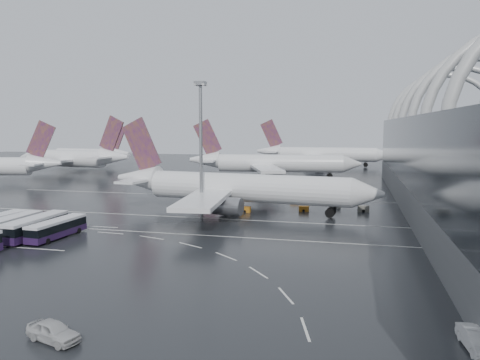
% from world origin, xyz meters
% --- Properties ---
extents(ground, '(420.00, 420.00, 0.00)m').
position_xyz_m(ground, '(0.00, 0.00, 0.00)').
color(ground, black).
rests_on(ground, ground).
extents(lane_marking_near, '(120.00, 0.25, 0.01)m').
position_xyz_m(lane_marking_near, '(0.00, -2.00, 0.01)').
color(lane_marking_near, silver).
rests_on(lane_marking_near, ground).
extents(lane_marking_mid, '(120.00, 0.25, 0.01)m').
position_xyz_m(lane_marking_mid, '(0.00, 12.00, 0.01)').
color(lane_marking_mid, silver).
rests_on(lane_marking_mid, ground).
extents(lane_marking_far, '(120.00, 0.25, 0.01)m').
position_xyz_m(lane_marking_far, '(0.00, 40.00, 0.01)').
color(lane_marking_far, silver).
rests_on(lane_marking_far, ground).
extents(bus_bay_line_north, '(28.00, 0.25, 0.01)m').
position_xyz_m(bus_bay_line_north, '(-24.00, 0.00, 0.01)').
color(bus_bay_line_north, silver).
rests_on(bus_bay_line_north, ground).
extents(airliner_main, '(59.33, 51.71, 20.08)m').
position_xyz_m(airliner_main, '(6.42, 20.29, 5.03)').
color(airliner_main, white).
rests_on(airliner_main, ground).
extents(airliner_gate_b, '(59.17, 52.76, 20.54)m').
position_xyz_m(airliner_gate_b, '(3.33, 83.96, 5.14)').
color(airliner_gate_b, white).
rests_on(airliner_gate_b, ground).
extents(airliner_gate_c, '(59.27, 54.94, 21.20)m').
position_xyz_m(airliner_gate_c, '(16.38, 137.11, 5.30)').
color(airliner_gate_c, white).
rests_on(airliner_gate_c, ground).
extents(jet_remote_mid, '(50.53, 40.79, 21.98)m').
position_xyz_m(jet_remote_mid, '(-72.95, 83.61, 5.67)').
color(jet_remote_mid, white).
rests_on(jet_remote_mid, ground).
extents(jet_remote_far, '(44.73, 36.13, 19.46)m').
position_xyz_m(jet_remote_far, '(-85.51, 114.70, 5.02)').
color(jet_remote_far, white).
rests_on(jet_remote_far, ground).
extents(bus_row_near_b, '(3.15, 12.79, 3.14)m').
position_xyz_m(bus_row_near_b, '(-24.16, -9.69, 1.73)').
color(bus_row_near_b, '#271239').
rests_on(bus_row_near_b, ground).
extents(bus_row_near_c, '(3.33, 13.67, 3.36)m').
position_xyz_m(bus_row_near_c, '(-19.36, -9.88, 1.85)').
color(bus_row_near_c, '#271239').
rests_on(bus_row_near_c, ground).
extents(bus_row_near_d, '(3.46, 12.27, 2.99)m').
position_xyz_m(bus_row_near_d, '(-15.78, -9.37, 1.64)').
color(bus_row_near_d, '#271239').
rests_on(bus_row_near_d, ground).
extents(van_curve_b, '(5.54, 3.47, 1.76)m').
position_xyz_m(van_curve_b, '(6.37, -41.71, 0.88)').
color(van_curve_b, '#BDBDBD').
rests_on(van_curve_b, ground).
extents(van_curve_c, '(2.41, 5.48, 1.75)m').
position_xyz_m(van_curve_c, '(40.73, -35.10, 0.88)').
color(van_curve_c, '#BDBDBD').
rests_on(van_curve_c, ground).
extents(floodlight_mast, '(2.04, 2.04, 26.65)m').
position_xyz_m(floodlight_mast, '(1.57, 12.68, 16.76)').
color(floodlight_mast, gray).
rests_on(floodlight_mast, ground).
extents(gse_cart_belly_a, '(2.07, 1.23, 1.13)m').
position_xyz_m(gse_cart_belly_a, '(20.75, 23.96, 0.57)').
color(gse_cart_belly_a, '#C3741A').
rests_on(gse_cart_belly_a, ground).
extents(gse_cart_belly_b, '(2.30, 1.36, 1.25)m').
position_xyz_m(gse_cart_belly_b, '(27.10, 29.98, 0.63)').
color(gse_cart_belly_b, slate).
rests_on(gse_cart_belly_b, ground).
extents(gse_cart_belly_c, '(2.15, 1.27, 1.17)m').
position_xyz_m(gse_cart_belly_c, '(8.82, 20.14, 0.59)').
color(gse_cart_belly_c, '#C3741A').
rests_on(gse_cart_belly_c, ground).
extents(gse_cart_belly_d, '(2.42, 1.43, 1.32)m').
position_xyz_m(gse_cart_belly_d, '(33.05, 26.42, 0.66)').
color(gse_cart_belly_d, slate).
rests_on(gse_cart_belly_d, ground).
extents(gse_cart_belly_e, '(1.97, 1.17, 1.08)m').
position_xyz_m(gse_cart_belly_e, '(17.35, 36.02, 0.54)').
color(gse_cart_belly_e, '#C3741A').
rests_on(gse_cart_belly_e, ground).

